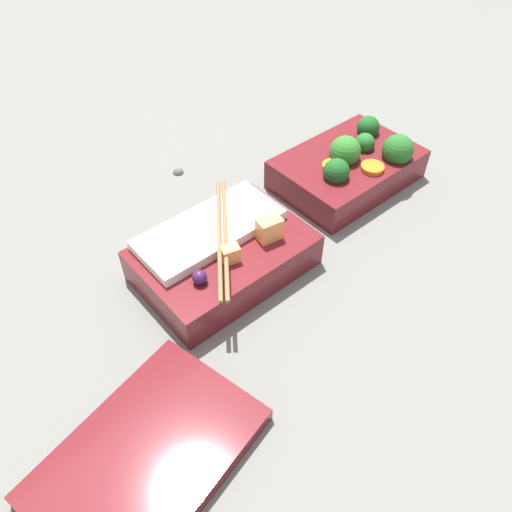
{
  "coord_description": "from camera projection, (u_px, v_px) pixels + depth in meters",
  "views": [
    {
      "loc": [
        0.34,
        0.36,
        0.44
      ],
      "look_at": [
        0.09,
        0.06,
        0.04
      ],
      "focal_mm": 35.0,
      "sensor_mm": 36.0,
      "label": 1
    }
  ],
  "objects": [
    {
      "name": "bento_tray_rice",
      "position": [
        222.0,
        254.0,
        0.59
      ],
      "size": [
        0.2,
        0.16,
        0.07
      ],
      "color": "maroon",
      "rests_on": "ground_plane"
    },
    {
      "name": "bento_lid",
      "position": [
        148.0,
        455.0,
        0.44
      ],
      "size": [
        0.22,
        0.17,
        0.02
      ],
      "primitive_type": "cube",
      "rotation": [
        0.0,
        0.0,
        0.22
      ],
      "color": "maroon",
      "rests_on": "ground_plane"
    },
    {
      "name": "pebble_2",
      "position": [
        178.0,
        171.0,
        0.74
      ],
      "size": [
        0.02,
        0.02,
        0.02
      ],
      "primitive_type": "sphere",
      "color": "#595651",
      "rests_on": "ground_plane"
    },
    {
      "name": "ground_plane",
      "position": [
        275.0,
        223.0,
        0.67
      ],
      "size": [
        3.0,
        3.0,
        0.0
      ],
      "primitive_type": "plane",
      "color": "slate"
    },
    {
      "name": "bento_tray_vegetable",
      "position": [
        352.0,
        167.0,
        0.71
      ],
      "size": [
        0.2,
        0.13,
        0.08
      ],
      "color": "maroon",
      "rests_on": "ground_plane"
    }
  ]
}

